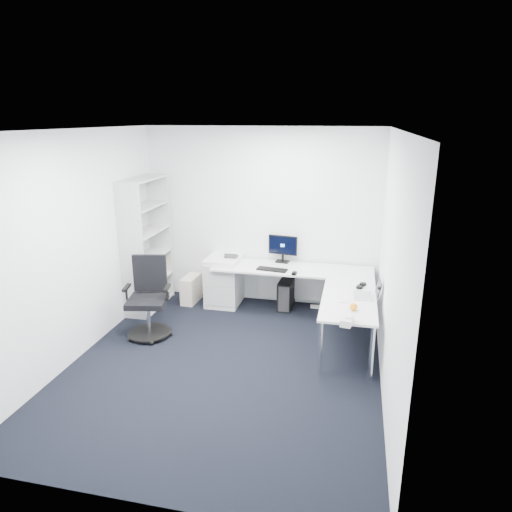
% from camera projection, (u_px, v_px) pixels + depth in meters
% --- Properties ---
extents(ground, '(4.20, 4.20, 0.00)m').
position_uv_depth(ground, '(225.00, 365.00, 5.43)').
color(ground, black).
extents(ceiling, '(4.20, 4.20, 0.00)m').
position_uv_depth(ceiling, '(219.00, 130.00, 4.64)').
color(ceiling, white).
extents(wall_back, '(3.60, 0.02, 2.70)m').
position_uv_depth(wall_back, '(261.00, 217.00, 6.99)').
color(wall_back, white).
rests_on(wall_back, ground).
extents(wall_front, '(3.60, 0.02, 2.70)m').
position_uv_depth(wall_front, '(134.00, 345.00, 3.07)').
color(wall_front, white).
rests_on(wall_front, ground).
extents(wall_left, '(0.02, 4.20, 2.70)m').
position_uv_depth(wall_left, '(77.00, 247.00, 5.40)').
color(wall_left, white).
rests_on(wall_left, ground).
extents(wall_right, '(0.02, 4.20, 2.70)m').
position_uv_depth(wall_right, '(391.00, 267.00, 4.66)').
color(wall_right, white).
rests_on(wall_right, ground).
extents(l_desk, '(2.36, 1.32, 0.69)m').
position_uv_depth(l_desk, '(289.00, 298.00, 6.52)').
color(l_desk, silver).
rests_on(l_desk, ground).
extents(drawer_pedestal, '(0.50, 0.62, 0.76)m').
position_uv_depth(drawer_pedestal, '(224.00, 280.00, 7.12)').
color(drawer_pedestal, silver).
rests_on(drawer_pedestal, ground).
extents(bookshelf, '(0.39, 1.00, 1.99)m').
position_uv_depth(bookshelf, '(146.00, 244.00, 6.83)').
color(bookshelf, '#B9BBBB').
rests_on(bookshelf, ground).
extents(task_chair, '(0.71, 0.71, 1.07)m').
position_uv_depth(task_chair, '(147.00, 299.00, 5.99)').
color(task_chair, black).
rests_on(task_chair, ground).
extents(black_pc_tower, '(0.22, 0.46, 0.44)m').
position_uv_depth(black_pc_tower, '(286.00, 294.00, 7.00)').
color(black_pc_tower, black).
rests_on(black_pc_tower, ground).
extents(beige_pc_tower, '(0.22, 0.45, 0.42)m').
position_uv_depth(beige_pc_tower, '(191.00, 289.00, 7.22)').
color(beige_pc_tower, beige).
rests_on(beige_pc_tower, ground).
extents(power_strip, '(0.35, 0.09, 0.04)m').
position_uv_depth(power_strip, '(322.00, 307.00, 7.02)').
color(power_strip, silver).
rests_on(power_strip, ground).
extents(monitor, '(0.46, 0.20, 0.43)m').
position_uv_depth(monitor, '(283.00, 249.00, 6.94)').
color(monitor, black).
rests_on(monitor, l_desk).
extents(black_keyboard, '(0.46, 0.21, 0.02)m').
position_uv_depth(black_keyboard, '(272.00, 269.00, 6.63)').
color(black_keyboard, black).
rests_on(black_keyboard, l_desk).
extents(mouse, '(0.07, 0.11, 0.03)m').
position_uv_depth(mouse, '(294.00, 273.00, 6.45)').
color(mouse, black).
rests_on(mouse, l_desk).
extents(desk_phone, '(0.20, 0.20, 0.14)m').
position_uv_depth(desk_phone, '(231.00, 257.00, 7.01)').
color(desk_phone, '#28282A').
rests_on(desk_phone, l_desk).
extents(laptop, '(0.34, 0.33, 0.23)m').
position_uv_depth(laptop, '(363.00, 288.00, 5.64)').
color(laptop, silver).
rests_on(laptop, l_desk).
extents(white_keyboard, '(0.15, 0.43, 0.01)m').
position_uv_depth(white_keyboard, '(344.00, 296.00, 5.65)').
color(white_keyboard, silver).
rests_on(white_keyboard, l_desk).
extents(headphones, '(0.19, 0.23, 0.05)m').
position_uv_depth(headphones, '(361.00, 285.00, 5.98)').
color(headphones, black).
rests_on(headphones, l_desk).
extents(orange_fruit, '(0.09, 0.09, 0.09)m').
position_uv_depth(orange_fruit, '(354.00, 307.00, 5.24)').
color(orange_fruit, orange).
rests_on(orange_fruit, l_desk).
extents(tissue_box, '(0.15, 0.24, 0.08)m').
position_uv_depth(tissue_box, '(347.00, 321.00, 4.90)').
color(tissue_box, silver).
rests_on(tissue_box, l_desk).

